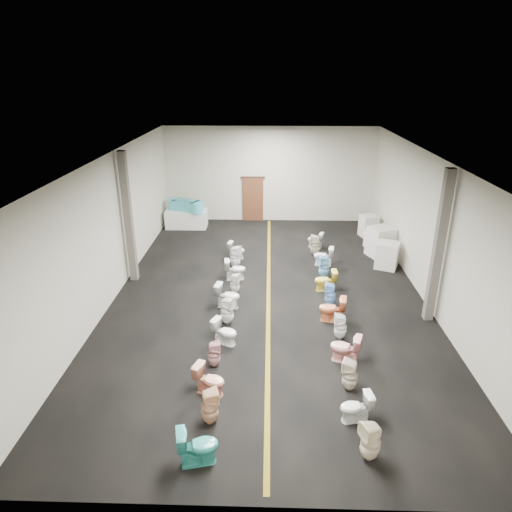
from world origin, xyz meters
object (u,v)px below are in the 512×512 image
object	(u,v)px
toilet_left_8	(235,269)
toilet_right_4	(340,327)
toilet_left_3	(214,354)
toilet_left_4	(225,332)
toilet_right_2	(350,375)
toilet_right_8	(324,267)
toilet_left_5	(227,311)
toilet_left_7	(235,283)
toilet_right_3	(345,348)
display_table	(187,219)
toilet_right_7	(326,281)
toilet_left_2	(210,380)
toilet_right_9	(323,256)
appliance_crate_d	(368,226)
toilet_right_1	(356,408)
toilet_left_9	(235,257)
toilet_left_10	(237,250)
toilet_right_0	(371,441)
toilet_left_0	(198,446)
toilet_right_5	(332,309)
toilet_left_1	(209,407)
toilet_right_6	(330,294)
appliance_crate_c	(375,239)
toilet_right_11	(315,240)
appliance_crate_a	(387,255)
toilet_left_6	(228,296)
bathtub	(186,205)

from	to	relation	value
toilet_left_8	toilet_right_4	bearing A→B (deg)	-146.73
toilet_left_3	toilet_left_4	size ratio (longest dim) A/B	0.99
toilet_right_2	toilet_right_8	size ratio (longest dim) A/B	0.94
toilet_left_5	toilet_left_4	bearing A→B (deg)	-155.18
toilet_left_7	toilet_right_3	size ratio (longest dim) A/B	0.90
display_table	toilet_right_7	bearing A→B (deg)	-48.38
toilet_left_2	toilet_right_9	xyz separation A→B (m)	(3.37, 7.50, 0.01)
toilet_right_2	appliance_crate_d	bearing A→B (deg)	-171.77
toilet_left_8	toilet_right_1	distance (m)	7.60
toilet_left_9	toilet_left_4	bearing A→B (deg)	-159.35
toilet_left_9	toilet_right_2	xyz separation A→B (m)	(3.14, -7.00, -0.03)
toilet_left_8	toilet_left_10	size ratio (longest dim) A/B	1.13
toilet_right_7	toilet_left_7	bearing A→B (deg)	-86.86
toilet_left_7	toilet_right_0	distance (m)	7.54
toilet_left_0	toilet_right_5	bearing A→B (deg)	-43.83
toilet_left_1	toilet_right_5	size ratio (longest dim) A/B	1.04
toilet_left_0	toilet_left_4	size ratio (longest dim) A/B	1.11
toilet_left_8	toilet_right_6	distance (m)	3.63
toilet_left_5	toilet_right_1	world-z (taller)	toilet_left_5
toilet_left_0	toilet_left_5	bearing A→B (deg)	-14.30
toilet_left_1	toilet_left_8	size ratio (longest dim) A/B	1.10
toilet_right_0	toilet_right_5	world-z (taller)	toilet_right_0
appliance_crate_c	toilet_right_6	bearing A→B (deg)	-115.74
toilet_right_1	toilet_right_9	bearing A→B (deg)	169.15
toilet_left_3	toilet_left_4	distance (m)	1.06
display_table	toilet_left_8	world-z (taller)	display_table
toilet_left_4	toilet_left_2	bearing A→B (deg)	-160.33
toilet_right_3	toilet_right_5	distance (m)	2.01
appliance_crate_c	toilet_left_2	world-z (taller)	appliance_crate_c
toilet_right_11	toilet_right_1	bearing A→B (deg)	19.24
appliance_crate_d	toilet_left_9	bearing A→B (deg)	-147.41
toilet_left_1	toilet_left_4	bearing A→B (deg)	-18.06
display_table	toilet_right_11	bearing A→B (deg)	-22.98
toilet_left_5	appliance_crate_a	bearing A→B (deg)	-29.34
toilet_left_8	toilet_right_2	bearing A→B (deg)	-159.29
toilet_left_0	toilet_right_0	bearing A→B (deg)	-99.91
toilet_right_0	toilet_right_3	world-z (taller)	toilet_right_0
display_table	toilet_left_6	xyz separation A→B (m)	(2.61, -7.75, -0.03)
toilet_left_10	toilet_right_8	size ratio (longest dim) A/B	0.79
toilet_left_4	toilet_right_3	xyz separation A→B (m)	(3.11, -0.73, 0.04)
toilet_left_8	toilet_right_2	distance (m)	6.70
toilet_left_2	toilet_right_1	size ratio (longest dim) A/B	1.07
appliance_crate_d	toilet_right_4	world-z (taller)	appliance_crate_d
toilet_left_5	toilet_right_3	distance (m)	3.60
display_table	toilet_left_5	xyz separation A→B (m)	(2.68, -8.75, 0.01)
toilet_left_1	toilet_left_2	xyz separation A→B (m)	(-0.11, 0.94, -0.04)
appliance_crate_a	toilet_right_7	distance (m)	3.21
bathtub	toilet_right_3	world-z (taller)	bathtub
toilet_left_5	toilet_right_0	world-z (taller)	toilet_left_5
toilet_left_9	appliance_crate_c	bearing A→B (deg)	-49.02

